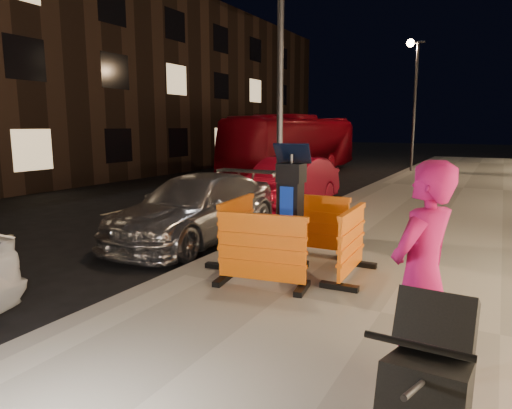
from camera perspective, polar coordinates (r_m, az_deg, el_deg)
The scene contains 15 objects.
ground_plane at distance 6.97m, azimuth -9.88°, elevation -9.66°, with size 120.00×120.00×0.00m, color black.
sidewalk at distance 5.71m, azimuth 15.29°, elevation -13.54°, with size 6.00×60.00×0.15m, color gray.
kerb at distance 6.94m, azimuth -9.89°, elevation -9.08°, with size 0.30×60.00×0.15m, color slate.
parking_kiosk at distance 6.90m, azimuth 4.36°, elevation -0.73°, with size 0.57×0.57×1.79m, color black.
barrier_front at distance 6.15m, azimuth 0.70°, elevation -5.79°, with size 1.28×0.53×1.00m, color orange.
barrier_back at distance 7.84m, azimuth 7.15°, elevation -2.46°, with size 1.28×0.53×1.00m, color orange.
barrier_kerbside at distance 7.41m, azimuth -2.42°, elevation -3.11°, with size 1.28×0.53×1.00m, color orange.
barrier_bldgside at distance 6.67m, azimuth 11.83°, elevation -4.78°, with size 1.28×0.53×1.00m, color orange.
car_silver at distance 9.49m, azimuth -7.35°, elevation -4.34°, with size 1.84×4.53×1.31m, color silver.
car_red at distance 12.86m, azimuth 4.02°, elevation -0.55°, with size 1.52×4.35×1.43m, color maroon.
bus_doubledecker at distance 22.53m, azimuth 4.81°, elevation 3.89°, with size 2.37×10.13×2.82m, color maroon.
man at distance 3.96m, azimuth 19.98°, elevation -8.54°, with size 0.69×0.45×1.90m, color #A00E52.
stroller at distance 3.28m, azimuth 20.72°, elevation -20.44°, with size 0.56×0.86×1.07m, color black.
street_lamp_mid at distance 9.05m, azimuth 3.04°, elevation 15.15°, with size 0.12×0.12×6.00m, color #3F3F44.
street_lamp_far at distance 23.47m, azimuth 19.20°, elevation 11.32°, with size 0.12×0.12×6.00m, color #3F3F44.
Camera 1 is at (4.10, -5.14, 2.30)m, focal length 32.00 mm.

